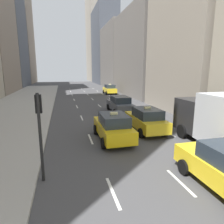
# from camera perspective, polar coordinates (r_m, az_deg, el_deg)

# --- Properties ---
(sidewalk_left) EXTENTS (8.00, 66.00, 0.15)m
(sidewalk_left) POSITION_cam_1_polar(r_m,az_deg,el_deg) (26.28, -25.09, 1.27)
(sidewalk_left) COLOR #ADAAA3
(sidewalk_left) RESTS_ON ground
(lane_markings) EXTENTS (5.72, 56.00, 0.01)m
(lane_markings) POSITION_cam_1_polar(r_m,az_deg,el_deg) (22.29, -2.21, 0.49)
(lane_markings) COLOR white
(lane_markings) RESTS_ON ground
(building_row_right) EXTENTS (6.00, 93.44, 37.87)m
(building_row_right) POSITION_cam_1_polar(r_m,az_deg,el_deg) (52.21, 1.73, 21.27)
(building_row_right) COLOR #A89E89
(building_row_right) RESTS_ON ground
(taxi_lead) EXTENTS (2.02, 4.40, 1.87)m
(taxi_lead) POSITION_cam_1_polar(r_m,az_deg,el_deg) (37.76, -0.67, 6.56)
(taxi_lead) COLOR yellow
(taxi_lead) RESTS_ON ground
(taxi_third) EXTENTS (2.02, 4.40, 1.87)m
(taxi_third) POSITION_cam_1_polar(r_m,az_deg,el_deg) (14.78, 9.71, -2.14)
(taxi_third) COLOR yellow
(taxi_third) RESTS_ON ground
(taxi_fourth) EXTENTS (2.02, 4.40, 1.87)m
(taxi_fourth) POSITION_cam_1_polar(r_m,az_deg,el_deg) (12.75, 0.33, -4.24)
(taxi_fourth) COLOR yellow
(taxi_fourth) RESTS_ON ground
(sedan_black_near) EXTENTS (2.02, 4.86, 1.73)m
(sedan_black_near) POSITION_cam_1_polar(r_m,az_deg,el_deg) (21.18, 2.23, 2.29)
(sedan_black_near) COLOR #565B66
(sedan_black_near) RESTS_ON ground
(traffic_light_pole) EXTENTS (0.24, 0.42, 3.60)m
(traffic_light_pole) POSITION_cam_1_polar(r_m,az_deg,el_deg) (8.26, -19.99, -2.97)
(traffic_light_pole) COLOR black
(traffic_light_pole) RESTS_ON ground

